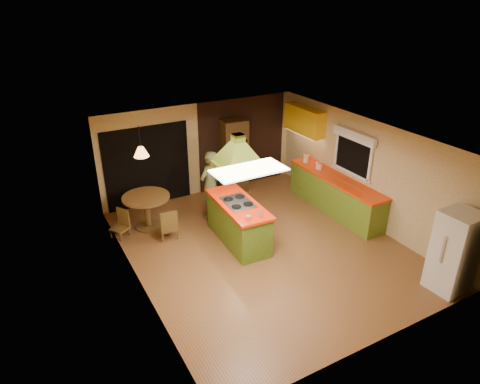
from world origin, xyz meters
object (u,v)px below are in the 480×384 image
kitchen_island (238,222)px  dining_table (147,205)px  wall_oven (233,156)px  man (210,185)px  canister_large (306,159)px  refrigerator (454,252)px

kitchen_island → dining_table: (-1.57, 1.56, 0.09)m
wall_oven → dining_table: (-2.76, -0.88, -0.44)m
wall_oven → man: bearing=-133.6°
man → wall_oven: wall_oven is taller
wall_oven → canister_large: wall_oven is taller
kitchen_island → canister_large: 3.11m
refrigerator → canister_large: (0.12, 4.65, 0.22)m
man → canister_large: (2.82, -0.02, 0.17)m
man → canister_large: bearing=156.7°
man → wall_oven: 1.68m
kitchen_island → canister_large: size_ratio=9.04×
man → refrigerator: bearing=97.2°
wall_oven → canister_large: 1.96m
refrigerator → dining_table: (-4.22, 4.92, -0.23)m
wall_oven → canister_large: (1.59, -1.15, 0.01)m
man → canister_large: man is taller
refrigerator → canister_large: refrigerator is taller
kitchen_island → dining_table: size_ratio=1.79×
refrigerator → wall_oven: wall_oven is taller
man → dining_table: 1.57m
kitchen_island → man: bearing=94.8°
kitchen_island → refrigerator: (2.65, -3.36, 0.32)m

